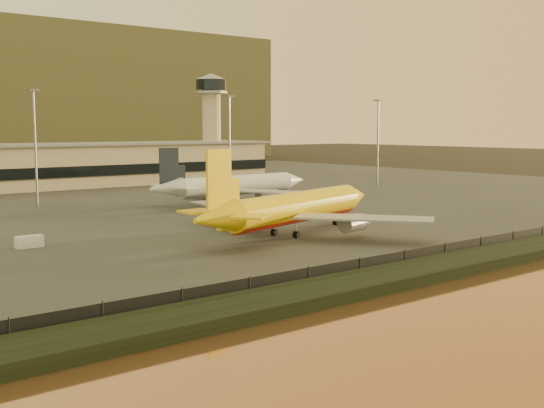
{
  "coord_description": "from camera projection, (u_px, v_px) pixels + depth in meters",
  "views": [
    {
      "loc": [
        -62.76,
        -67.15,
        17.61
      ],
      "look_at": [
        1.02,
        12.0,
        6.06
      ],
      "focal_mm": 45.0,
      "sensor_mm": 36.0,
      "label": 1
    }
  ],
  "objects": [
    {
      "name": "gse_vehicle_yellow",
      "position": [
        229.0,
        225.0,
        115.23
      ],
      "size": [
        4.31,
        2.61,
        1.81
      ],
      "primitive_type": "cube",
      "rotation": [
        0.0,
        0.0,
        -0.21
      ],
      "color": "yellow",
      "rests_on": "tarmac"
    },
    {
      "name": "perimeter_fence",
      "position": [
        394.0,
        261.0,
        82.86
      ],
      "size": [
        300.0,
        0.05,
        2.2
      ],
      "primitive_type": "cube",
      "color": "black",
      "rests_on": "tarmac"
    },
    {
      "name": "white_narrowbody_jet",
      "position": [
        234.0,
        186.0,
        156.92
      ],
      "size": [
        45.19,
        44.02,
        12.98
      ],
      "rotation": [
        0.0,
        0.0,
        0.07
      ],
      "color": "silver",
      "rests_on": "tarmac"
    },
    {
      "name": "apron_light_masts",
      "position": [
        149.0,
        135.0,
        158.67
      ],
      "size": [
        152.2,
        12.2,
        25.4
      ],
      "color": "slate",
      "rests_on": "tarmac"
    },
    {
      "name": "ground",
      "position": [
        321.0,
        256.0,
        93.07
      ],
      "size": [
        900.0,
        900.0,
        0.0
      ],
      "primitive_type": "plane",
      "color": "black",
      "rests_on": "ground"
    },
    {
      "name": "control_tower",
      "position": [
        212.0,
        115.0,
        235.61
      ],
      "size": [
        11.2,
        11.2,
        35.5
      ],
      "color": "tan",
      "rests_on": "tarmac"
    },
    {
      "name": "embankment",
      "position": [
        420.0,
        272.0,
        79.83
      ],
      "size": [
        320.0,
        7.0,
        1.4
      ],
      "primitive_type": "cube",
      "color": "black",
      "rests_on": "ground"
    },
    {
      "name": "gse_vehicle_white",
      "position": [
        29.0,
        242.0,
        98.56
      ],
      "size": [
        3.87,
        1.85,
        1.71
      ],
      "primitive_type": "cube",
      "rotation": [
        0.0,
        0.0,
        -0.04
      ],
      "color": "silver",
      "rests_on": "tarmac"
    },
    {
      "name": "dhl_cargo_jet",
      "position": [
        294.0,
        208.0,
        110.05
      ],
      "size": [
        47.22,
        45.21,
        14.32
      ],
      "rotation": [
        0.0,
        0.0,
        0.27
      ],
      "color": "yellow",
      "rests_on": "tarmac"
    },
    {
      "name": "tarmac",
      "position": [
        56.0,
        199.0,
        166.56
      ],
      "size": [
        320.0,
        220.0,
        0.2
      ],
      "primitive_type": "cube",
      "color": "#2D2D2D",
      "rests_on": "ground"
    }
  ]
}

